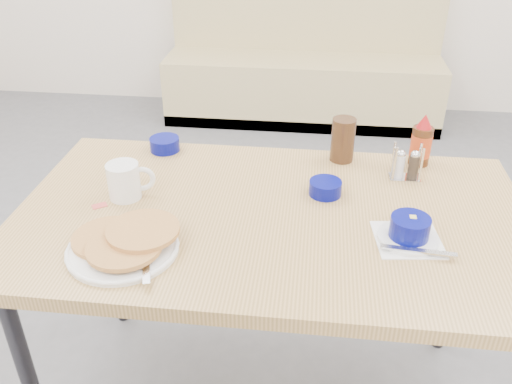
# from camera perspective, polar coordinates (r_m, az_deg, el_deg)

# --- Properties ---
(booth_bench) EXTENTS (1.90, 0.56, 1.22)m
(booth_bench) POSITION_cam_1_polar(r_m,az_deg,el_deg) (3.96, 5.01, 12.84)
(booth_bench) COLOR tan
(booth_bench) RESTS_ON ground
(dining_table) EXTENTS (1.40, 0.80, 0.76)m
(dining_table) POSITION_cam_1_polar(r_m,az_deg,el_deg) (1.51, 1.57, -4.16)
(dining_table) COLOR tan
(dining_table) RESTS_ON ground
(pancake_plate) EXTENTS (0.27, 0.27, 0.05)m
(pancake_plate) POSITION_cam_1_polar(r_m,az_deg,el_deg) (1.36, -13.70, -5.28)
(pancake_plate) COLOR white
(pancake_plate) RESTS_ON dining_table
(coffee_mug) EXTENTS (0.13, 0.09, 0.10)m
(coffee_mug) POSITION_cam_1_polar(r_m,az_deg,el_deg) (1.56, -13.58, 1.20)
(coffee_mug) COLOR white
(coffee_mug) RESTS_ON dining_table
(grits_setting) EXTENTS (0.20, 0.18, 0.07)m
(grits_setting) POSITION_cam_1_polar(r_m,az_deg,el_deg) (1.41, 15.84, -3.96)
(grits_setting) COLOR white
(grits_setting) RESTS_ON dining_table
(creamer_bowl) EXTENTS (0.10, 0.10, 0.04)m
(creamer_bowl) POSITION_cam_1_polar(r_m,az_deg,el_deg) (1.82, -9.59, 4.97)
(creamer_bowl) COLOR #04096A
(creamer_bowl) RESTS_ON dining_table
(butter_bowl) EXTENTS (0.09, 0.09, 0.04)m
(butter_bowl) POSITION_cam_1_polar(r_m,az_deg,el_deg) (1.56, 7.31, 0.42)
(butter_bowl) COLOR #04096A
(butter_bowl) RESTS_ON dining_table
(amber_tumbler) EXTENTS (0.10, 0.10, 0.14)m
(amber_tumbler) POSITION_cam_1_polar(r_m,az_deg,el_deg) (1.74, 9.13, 5.46)
(amber_tumbler) COLOR #3D2413
(amber_tumbler) RESTS_ON dining_table
(condiment_caddy) EXTENTS (0.09, 0.06, 0.11)m
(condiment_caddy) POSITION_cam_1_polar(r_m,az_deg,el_deg) (1.68, 15.53, 2.58)
(condiment_caddy) COLOR silver
(condiment_caddy) RESTS_ON dining_table
(syrup_bottle) EXTENTS (0.06, 0.06, 0.17)m
(syrup_bottle) POSITION_cam_1_polar(r_m,az_deg,el_deg) (1.77, 17.00, 4.96)
(syrup_bottle) COLOR #47230F
(syrup_bottle) RESTS_ON dining_table
(sugar_wrapper) EXTENTS (0.05, 0.04, 0.00)m
(sugar_wrapper) POSITION_cam_1_polar(r_m,az_deg,el_deg) (1.57, -16.15, -1.38)
(sugar_wrapper) COLOR #DA4F48
(sugar_wrapper) RESTS_ON dining_table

